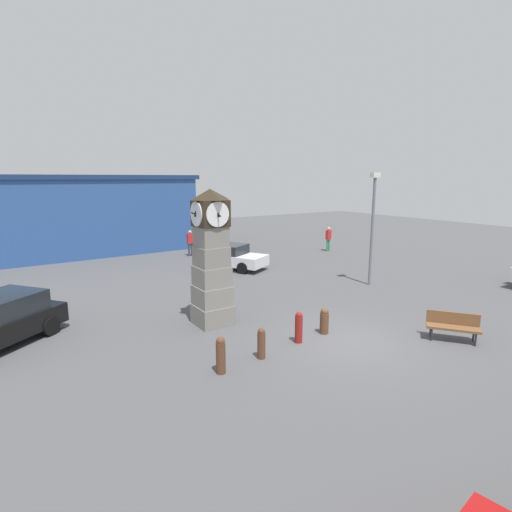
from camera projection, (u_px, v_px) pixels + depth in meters
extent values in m
plane|color=#4C4C4F|center=(345.00, 341.00, 12.94)|extent=(74.89, 74.89, 0.00)
cube|color=gray|center=(213.00, 314.00, 14.42)|extent=(1.22, 1.22, 0.71)
cube|color=gray|center=(212.00, 295.00, 14.29)|extent=(1.15, 1.15, 0.71)
cube|color=gray|center=(212.00, 276.00, 14.15)|extent=(1.09, 1.09, 0.71)
cube|color=gray|center=(211.00, 256.00, 14.01)|extent=(1.02, 1.02, 0.71)
cube|color=gray|center=(211.00, 236.00, 13.88)|extent=(0.96, 0.96, 0.71)
cube|color=#2D2316|center=(210.00, 213.00, 13.72)|extent=(1.03, 1.03, 0.91)
cylinder|color=white|center=(204.00, 212.00, 14.16)|extent=(0.85, 0.04, 0.85)
cube|color=black|center=(203.00, 212.00, 14.18)|extent=(0.06, 0.19, 0.07)
cube|color=black|center=(203.00, 212.00, 14.18)|extent=(0.04, 0.30, 0.18)
cylinder|color=white|center=(218.00, 214.00, 13.28)|extent=(0.85, 0.04, 0.85)
cube|color=black|center=(218.00, 214.00, 13.26)|extent=(0.06, 0.14, 0.18)
cube|color=black|center=(218.00, 214.00, 13.26)|extent=(0.04, 0.31, 0.15)
cylinder|color=white|center=(224.00, 212.00, 14.01)|extent=(0.04, 0.85, 0.85)
cube|color=black|center=(225.00, 212.00, 14.02)|extent=(0.15, 0.06, 0.17)
cube|color=black|center=(225.00, 212.00, 14.02)|extent=(0.32, 0.04, 0.11)
cylinder|color=white|center=(196.00, 214.00, 13.43)|extent=(0.04, 0.85, 0.85)
cube|color=black|center=(195.00, 214.00, 13.42)|extent=(0.09, 0.06, 0.19)
cube|color=black|center=(195.00, 214.00, 13.42)|extent=(0.31, 0.04, 0.13)
pyramid|color=#2D2316|center=(210.00, 194.00, 13.60)|extent=(1.08, 1.08, 0.38)
cylinder|color=brown|center=(324.00, 323.00, 13.53)|extent=(0.30, 0.30, 0.72)
sphere|color=brown|center=(325.00, 312.00, 13.45)|extent=(0.27, 0.27, 0.27)
cylinder|color=maroon|center=(299.00, 329.00, 12.76)|extent=(0.25, 0.25, 0.89)
sphere|color=maroon|center=(299.00, 315.00, 12.67)|extent=(0.22, 0.22, 0.22)
cylinder|color=brown|center=(261.00, 345.00, 11.65)|extent=(0.24, 0.24, 0.79)
sphere|color=brown|center=(261.00, 332.00, 11.56)|extent=(0.21, 0.21, 0.21)
cylinder|color=brown|center=(221.00, 358.00, 10.75)|extent=(0.26, 0.26, 0.88)
sphere|color=brown|center=(220.00, 341.00, 10.66)|extent=(0.23, 0.23, 0.23)
cube|color=silver|center=(230.00, 259.00, 23.24)|extent=(3.53, 4.54, 0.60)
cube|color=#1E2328|center=(226.00, 249.00, 23.27)|extent=(2.51, 2.80, 0.55)
cylinder|color=black|center=(257.00, 263.00, 23.39)|extent=(0.50, 0.67, 0.64)
cylinder|color=black|center=(243.00, 268.00, 21.96)|extent=(0.50, 0.67, 0.64)
cylinder|color=black|center=(219.00, 258.00, 24.61)|extent=(0.50, 0.67, 0.64)
cylinder|color=black|center=(204.00, 263.00, 23.18)|extent=(0.50, 0.67, 0.64)
cube|color=#1E2328|center=(0.00, 305.00, 12.59)|extent=(2.88, 2.80, 0.64)
cylinder|color=black|center=(50.00, 326.00, 13.38)|extent=(0.64, 0.57, 0.64)
cylinder|color=black|center=(9.00, 320.00, 13.96)|extent=(0.64, 0.57, 0.64)
cube|color=brown|center=(453.00, 328.00, 12.87)|extent=(1.36, 1.58, 0.08)
cube|color=brown|center=(453.00, 318.00, 13.06)|extent=(1.00, 1.32, 0.40)
cylinder|color=#262628|center=(431.00, 334.00, 12.95)|extent=(0.06, 0.06, 0.45)
cylinder|color=#262628|center=(476.00, 339.00, 12.52)|extent=(0.06, 0.06, 0.45)
cylinder|color=#262628|center=(431.00, 330.00, 13.31)|extent=(0.06, 0.06, 0.45)
cylinder|color=#262628|center=(474.00, 335.00, 12.89)|extent=(0.06, 0.06, 0.45)
cylinder|color=#338C4C|center=(327.00, 245.00, 28.69)|extent=(0.14, 0.14, 0.86)
cylinder|color=#338C4C|center=(329.00, 245.00, 28.83)|extent=(0.14, 0.14, 0.86)
cube|color=red|center=(328.00, 235.00, 28.61)|extent=(0.44, 0.32, 0.65)
sphere|color=tan|center=(329.00, 229.00, 28.53)|extent=(0.23, 0.23, 0.23)
cylinder|color=#3F3F47|center=(192.00, 250.00, 27.00)|extent=(0.14, 0.14, 0.87)
cylinder|color=#3F3F47|center=(189.00, 250.00, 26.90)|extent=(0.14, 0.14, 0.87)
cube|color=red|center=(190.00, 239.00, 26.80)|extent=(0.41, 0.26, 0.65)
sphere|color=tan|center=(190.00, 232.00, 26.72)|extent=(0.23, 0.23, 0.23)
cylinder|color=slate|center=(372.00, 232.00, 19.29)|extent=(0.14, 0.14, 5.22)
cube|color=silver|center=(375.00, 175.00, 18.76)|extent=(0.50, 0.24, 0.24)
cube|color=#2D5193|center=(57.00, 217.00, 27.59)|extent=(17.85, 7.86, 5.10)
cube|color=navy|center=(53.00, 177.00, 27.07)|extent=(18.38, 8.09, 0.30)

